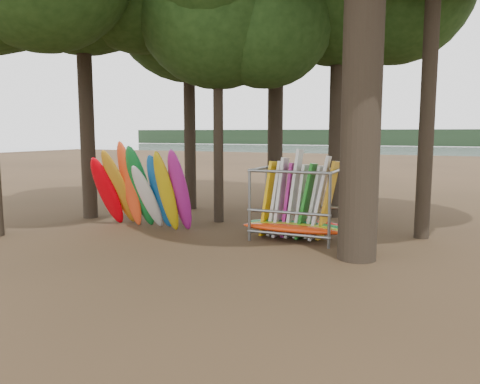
% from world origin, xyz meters
% --- Properties ---
extents(ground, '(120.00, 120.00, 0.00)m').
position_xyz_m(ground, '(0.00, 0.00, 0.00)').
color(ground, '#47331E').
rests_on(ground, ground).
extents(lake, '(160.00, 160.00, 0.00)m').
position_xyz_m(lake, '(0.00, 60.00, 0.00)').
color(lake, gray).
rests_on(lake, ground).
extents(far_shore, '(160.00, 4.00, 4.00)m').
position_xyz_m(far_shore, '(0.00, 110.00, 2.00)').
color(far_shore, black).
rests_on(far_shore, ground).
extents(oak_1, '(7.45, 7.45, 11.84)m').
position_xyz_m(oak_1, '(-3.43, 5.52, 8.58)').
color(oak_1, black).
rests_on(oak_1, ground).
extents(oak_5, '(6.68, 6.68, 10.62)m').
position_xyz_m(oak_5, '(-0.97, 3.28, 7.70)').
color(oak_5, black).
rests_on(oak_5, ground).
extents(kayak_row, '(3.56, 2.11, 3.12)m').
position_xyz_m(kayak_row, '(-2.78, 1.04, 1.34)').
color(kayak_row, '#E2000B').
rests_on(kayak_row, ground).
extents(storage_rack, '(3.15, 1.56, 2.80)m').
position_xyz_m(storage_rack, '(2.46, 1.68, 1.02)').
color(storage_rack, slate).
rests_on(storage_rack, ground).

